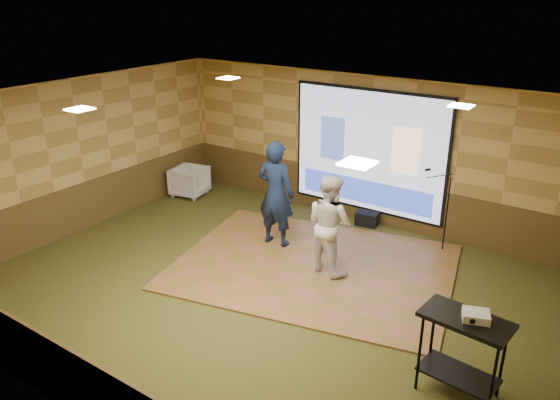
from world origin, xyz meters
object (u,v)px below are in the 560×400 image
Objects in this scene: dance_floor at (314,266)px; duffel_bag at (367,219)px; projector_screen at (368,153)px; player_left at (276,194)px; av_table at (463,340)px; player_right at (329,224)px; mic_stand at (442,226)px; projector at (476,316)px; banquet_chair at (190,181)px.

duffel_bag is at bearing 90.92° from dance_floor.
player_left is at bearing -113.52° from projector_screen.
dance_floor is at bearing 156.49° from player_left.
player_left is at bearing 153.25° from av_table.
player_right is 2.30m from duffel_bag.
player_left is (-0.86, -1.98, -0.44)m from projector_screen.
mic_stand is (1.59, 1.90, 0.48)m from dance_floor.
projector_screen is at bearing 109.49° from projector.
dance_floor is at bearing -89.08° from duffel_bag.
projector_screen is at bearing -87.12° from banquet_chair.
projector reaches higher than av_table.
player_left is 2.66× the size of banquet_chair.
banquet_chair is at bearing 162.19° from dance_floor.
player_left is at bearing -132.41° from mic_stand.
player_left is at bearing 133.84° from projector.
av_table is (4.12, -2.08, -0.27)m from player_left.
av_table is at bearing 176.76° from projector.
player_left is 4.53× the size of duffel_bag.
player_right is 2.30× the size of banquet_chair.
banquet_chair is at bearing -165.95° from projector_screen.
player_right reaches higher than av_table.
duffel_bag is at bearing -66.16° from player_right.
mic_stand is at bearing -109.16° from player_right.
player_right reaches higher than dance_floor.
player_left is at bearing 160.99° from dance_floor.
player_right is (1.33, -0.35, -0.14)m from player_left.
mic_stand reaches higher than projector.
player_right is at bearing -107.37° from mic_stand.
mic_stand is at bearing -154.34° from player_left.
projector is at bearing -50.33° from duffel_bag.
dance_floor is 1.51m from player_left.
av_table is (3.06, -1.71, 0.75)m from dance_floor.
player_left reaches higher than player_right.
player_left is 1.29× the size of mic_stand.
dance_floor is 6.22× the size of banquet_chair.
mic_stand is 2.05× the size of banquet_chair.
player_right is at bearing 160.76° from player_left.
player_right is at bearing 148.23° from av_table.
player_left is 1.16× the size of player_right.
projector_screen is 5.26m from projector.
projector is 0.39× the size of banquet_chair.
player_right is (0.47, -2.33, -0.58)m from projector_screen.
mic_stand is (-1.57, 3.59, -0.62)m from projector.
mic_stand is at bearing 112.22° from av_table.
player_right is 3.35m from projector.
duffel_bag is (-3.10, 3.87, -0.63)m from av_table.
banquet_chair is at bearing -21.89° from player_left.
dance_floor is 4.42m from banquet_chair.
av_table is 3.91m from mic_stand.
banquet_chair is at bearing 157.14° from av_table.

